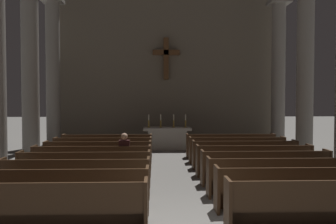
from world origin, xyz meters
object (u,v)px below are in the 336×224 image
(pew_right_row_3, at_px, (280,177))
(pew_left_row_1, at_px, (46,207))
(pew_left_row_6, at_px, (98,155))
(lone_worshipper, at_px, (125,154))
(pew_left_row_3, at_px, (75,178))
(column_right_third, at_px, (305,72))
(altar, at_px, (167,138))
(pew_right_row_8, at_px, (230,145))
(candlestick_inner_left, at_px, (161,123))
(column_left_third, at_px, (30,71))
(pew_right_row_4, at_px, (265,167))
(candlestick_inner_right, at_px, (174,123))
(pew_left_row_5, at_px, (92,161))
(column_left_fourth, at_px, (53,76))
(column_right_fourth, at_px, (278,76))
(pew_left_row_7, at_px, (103,150))
(pew_right_row_5, at_px, (254,160))
(pew_right_row_7, at_px, (237,150))
(candlestick_outer_right, at_px, (186,123))
(pew_right_row_1, at_px, (324,205))
(pew_right_row_6, at_px, (245,154))
(pew_left_row_2, at_px, (63,191))
(candlestick_outer_left, at_px, (149,123))
(pew_left_row_4, at_px, (85,169))
(pew_right_row_2, at_px, (299,188))

(pew_right_row_3, bearing_deg, pew_left_row_1, -154.72)
(pew_left_row_6, height_order, lone_worshipper, lone_worshipper)
(pew_left_row_3, bearing_deg, pew_left_row_1, -90.00)
(column_right_third, xyz_separation_m, altar, (-5.29, 2.71, -2.86))
(pew_right_row_8, distance_m, candlestick_inner_left, 3.73)
(column_left_third, distance_m, altar, 6.60)
(pew_right_row_4, height_order, candlestick_inner_right, candlestick_inner_right)
(pew_left_row_1, relative_size, pew_left_row_3, 1.00)
(pew_left_row_5, xyz_separation_m, column_left_fourth, (-2.86, 6.26, 2.91))
(pew_left_row_5, relative_size, column_right_fourth, 0.50)
(pew_left_row_7, height_order, pew_right_row_5, same)
(pew_right_row_7, distance_m, altar, 4.33)
(candlestick_inner_right, relative_size, candlestick_outer_right, 1.00)
(pew_left_row_6, distance_m, candlestick_inner_left, 5.24)
(pew_right_row_4, height_order, candlestick_inner_left, candlestick_inner_left)
(pew_right_row_5, xyz_separation_m, lone_worshipper, (-3.91, 0.04, 0.22))
(pew_right_row_1, xyz_separation_m, candlestick_outer_right, (-1.58, 10.48, 0.72))
(column_left_fourth, bearing_deg, altar, -4.13)
(pew_right_row_6, height_order, column_left_third, column_left_third)
(pew_right_row_1, relative_size, column_left_fourth, 0.50)
(pew_left_row_3, xyz_separation_m, pew_left_row_5, (0.00, 2.30, 0.00))
(column_left_third, relative_size, candlestick_outer_right, 11.60)
(pew_left_row_6, bearing_deg, column_right_third, 14.68)
(pew_left_row_2, height_order, pew_right_row_5, same)
(pew_right_row_4, bearing_deg, candlestick_outer_left, 115.03)
(pew_left_row_2, xyz_separation_m, pew_right_row_7, (4.87, 5.74, 0.00))
(pew_left_row_4, height_order, pew_right_row_6, same)
(altar, bearing_deg, pew_right_row_3, -73.44)
(altar, bearing_deg, pew_left_row_2, -104.62)
(pew_right_row_2, distance_m, altar, 9.64)
(column_right_fourth, bearing_deg, lone_worshipper, -137.37)
(pew_right_row_7, distance_m, candlestick_inner_right, 4.23)
(pew_left_row_1, relative_size, pew_left_row_2, 1.00)
(pew_right_row_8, bearing_deg, pew_right_row_2, -90.00)
(column_right_third, relative_size, candlestick_outer_right, 11.60)
(pew_left_row_6, xyz_separation_m, pew_right_row_2, (4.87, -4.60, 0.00))
(candlestick_outer_left, bearing_deg, pew_left_row_1, -98.59)
(pew_left_row_6, bearing_deg, column_right_fourth, 33.51)
(pew_right_row_4, bearing_deg, column_right_fourth, 68.91)
(pew_left_row_1, height_order, candlestick_inner_right, candlestick_inner_right)
(pew_left_row_3, height_order, column_right_fourth, column_right_fourth)
(pew_left_row_7, distance_m, column_right_fourth, 9.16)
(pew_left_row_4, bearing_deg, column_left_fourth, 111.09)
(pew_right_row_4, bearing_deg, column_left_fourth, 136.18)
(pew_left_row_5, xyz_separation_m, pew_right_row_2, (4.87, -3.45, 0.00))
(pew_left_row_5, relative_size, candlestick_outer_left, 5.83)
(pew_left_row_7, xyz_separation_m, candlestick_inner_left, (2.13, 3.58, 0.72))
(pew_left_row_4, distance_m, column_right_third, 9.32)
(pew_left_row_2, height_order, pew_left_row_3, same)
(pew_left_row_1, distance_m, candlestick_outer_left, 10.62)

